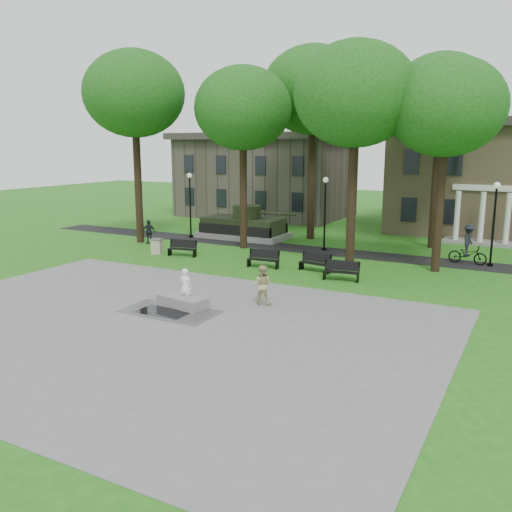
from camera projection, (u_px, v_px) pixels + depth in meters
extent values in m
plane|color=#1F6116|center=(216.00, 294.00, 24.86)|extent=(120.00, 120.00, 0.00)
cube|color=gray|center=(146.00, 325.00, 20.54)|extent=(22.00, 16.00, 0.02)
cube|color=black|center=(315.00, 250.00, 35.21)|extent=(44.00, 2.60, 0.01)
cube|color=#9E8460|center=(505.00, 181.00, 41.87)|extent=(16.00, 11.00, 8.00)
cube|color=#38332D|center=(510.00, 124.00, 41.00)|extent=(17.00, 12.00, 0.60)
cube|color=silver|center=(499.00, 188.00, 37.16)|extent=(6.00, 0.30, 0.40)
cube|color=#4C443D|center=(266.00, 178.00, 52.10)|extent=(15.00, 10.00, 7.20)
cylinder|color=black|center=(138.00, 178.00, 37.27)|extent=(0.52, 0.52, 8.96)
ellipsoid|color=#184810|center=(134.00, 94.00, 36.14)|extent=(6.80, 6.80, 5.78)
cylinder|color=black|center=(243.00, 188.00, 35.20)|extent=(0.48, 0.48, 8.00)
ellipsoid|color=#184810|center=(243.00, 108.00, 34.19)|extent=(6.20, 6.20, 5.27)
cylinder|color=black|center=(352.00, 192.00, 29.74)|extent=(0.50, 0.50, 8.32)
ellipsoid|color=#184810|center=(355.00, 94.00, 28.69)|extent=(6.60, 6.60, 5.61)
cylinder|color=black|center=(440.00, 201.00, 28.58)|extent=(0.46, 0.46, 7.68)
ellipsoid|color=#184810|center=(446.00, 107.00, 27.61)|extent=(6.00, 6.00, 5.10)
cylinder|color=black|center=(312.00, 175.00, 38.66)|extent=(0.54, 0.54, 9.28)
ellipsoid|color=#184810|center=(313.00, 90.00, 37.49)|extent=(7.20, 7.20, 6.12)
cylinder|color=black|center=(436.00, 183.00, 35.22)|extent=(0.50, 0.50, 8.64)
ellipsoid|color=#184810|center=(441.00, 96.00, 34.13)|extent=(6.40, 6.40, 5.44)
cylinder|color=black|center=(190.00, 208.00, 39.66)|extent=(0.12, 0.12, 4.40)
sphere|color=silver|center=(189.00, 175.00, 39.18)|extent=(0.36, 0.36, 0.36)
cylinder|color=black|center=(191.00, 236.00, 40.09)|extent=(0.32, 0.32, 0.16)
cylinder|color=black|center=(325.00, 217.00, 34.80)|extent=(0.12, 0.12, 4.40)
sphere|color=silver|center=(326.00, 180.00, 34.33)|extent=(0.36, 0.36, 0.36)
cylinder|color=black|center=(324.00, 249.00, 35.23)|extent=(0.32, 0.32, 0.16)
cylinder|color=black|center=(493.00, 228.00, 30.17)|extent=(0.12, 0.12, 4.40)
sphere|color=silver|center=(497.00, 185.00, 29.70)|extent=(0.36, 0.36, 0.36)
cylinder|color=black|center=(490.00, 265.00, 30.60)|extent=(0.32, 0.32, 0.16)
cube|color=gray|center=(243.00, 235.00, 39.91)|extent=(6.50, 3.40, 0.40)
cube|color=#2A341B|center=(243.00, 225.00, 39.76)|extent=(5.80, 2.80, 1.10)
cube|color=black|center=(234.00, 230.00, 38.63)|extent=(5.80, 0.35, 0.70)
cube|color=black|center=(252.00, 225.00, 40.96)|extent=(5.80, 0.35, 0.70)
cylinder|color=#2A341B|center=(247.00, 212.00, 39.42)|extent=(2.10, 2.10, 0.90)
cylinder|color=#2A341B|center=(275.00, 214.00, 38.35)|extent=(3.20, 0.18, 0.18)
cube|color=black|center=(163.00, 312.00, 22.12)|extent=(2.20, 1.20, 0.00)
cube|color=gray|center=(183.00, 301.00, 22.87)|extent=(2.34, 1.35, 0.45)
cube|color=brown|center=(182.00, 304.00, 23.19)|extent=(0.80, 0.30, 0.07)
imported|color=white|center=(186.00, 287.00, 22.94)|extent=(0.60, 0.40, 1.61)
imported|color=tan|center=(262.00, 285.00, 23.08)|extent=(0.95, 0.81, 1.71)
imported|color=#1F2329|center=(149.00, 232.00, 37.35)|extent=(1.05, 0.63, 1.67)
imported|color=black|center=(468.00, 254.00, 31.07)|extent=(2.18, 0.94, 1.11)
imported|color=black|center=(469.00, 240.00, 30.91)|extent=(0.80, 1.26, 1.86)
cube|color=black|center=(182.00, 249.00, 33.23)|extent=(1.85, 0.75, 0.05)
cube|color=black|center=(184.00, 244.00, 33.36)|extent=(1.80, 0.45, 0.50)
cube|color=black|center=(171.00, 251.00, 33.67)|extent=(0.13, 0.45, 0.45)
cube|color=black|center=(194.00, 254.00, 32.88)|extent=(0.13, 0.45, 0.45)
cube|color=black|center=(263.00, 260.00, 30.12)|extent=(1.83, 0.62, 0.05)
cube|color=black|center=(265.00, 254.00, 30.25)|extent=(1.81, 0.32, 0.50)
cube|color=black|center=(250.00, 262.00, 30.56)|extent=(0.10, 0.45, 0.45)
cube|color=black|center=(277.00, 265.00, 29.77)|extent=(0.10, 0.45, 0.45)
cube|color=black|center=(315.00, 263.00, 29.20)|extent=(1.85, 0.73, 0.05)
cube|color=black|center=(316.00, 257.00, 29.33)|extent=(1.80, 0.44, 0.50)
cube|color=black|center=(300.00, 266.00, 29.64)|extent=(0.13, 0.45, 0.45)
cube|color=black|center=(329.00, 269.00, 28.85)|extent=(0.13, 0.45, 0.45)
cube|color=black|center=(341.00, 272.00, 27.23)|extent=(1.84, 0.69, 0.05)
cube|color=black|center=(343.00, 265.00, 27.36)|extent=(1.80, 0.40, 0.50)
cube|color=black|center=(325.00, 275.00, 27.67)|extent=(0.12, 0.45, 0.45)
cube|color=black|center=(357.00, 278.00, 26.88)|extent=(0.12, 0.45, 0.45)
cube|color=#C0B79E|center=(157.00, 247.00, 34.00)|extent=(0.75, 0.75, 0.90)
cube|color=#4C4C4C|center=(157.00, 239.00, 33.90)|extent=(0.82, 0.82, 0.06)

